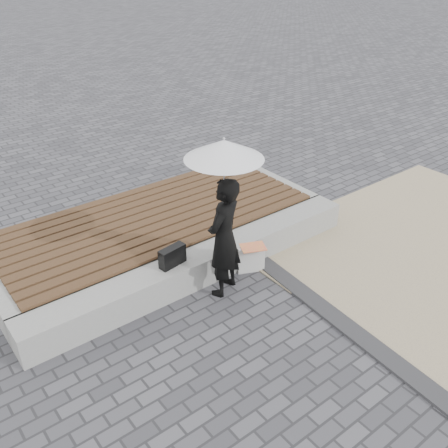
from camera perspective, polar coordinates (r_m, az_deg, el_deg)
The scene contains 10 objects.
ground at distance 5.89m, azimuth 6.80°, elevation -13.30°, with size 80.00×80.00×0.00m, color #4C4C51.
edging_band at distance 6.09m, azimuth 15.38°, elevation -12.39°, with size 0.25×5.20×0.04m, color #303032.
seating_ledge at distance 6.71m, azimuth -2.58°, elevation -4.68°, with size 5.00×0.45×0.40m, color #9B9B96.
timber_platform at distance 7.58m, azimuth -7.86°, elevation -0.56°, with size 5.00×2.00×0.40m, color #9C9D97.
timber_decking at distance 7.47m, azimuth -7.98°, elevation 0.90°, with size 4.60×2.00×0.04m, color #523621, non-canonical shape.
woman at distance 6.13m, azimuth 0.00°, elevation -1.61°, with size 0.58×0.38×1.60m, color black.
parasol at distance 5.61m, azimuth 0.00°, elevation 8.56°, with size 0.92×0.92×1.18m.
handbag at distance 6.31m, azimuth -5.96°, elevation -3.71°, with size 0.36×0.13×0.26m, color black.
canvas_tote at distance 6.86m, azimuth 3.04°, elevation -3.90°, with size 0.37×0.16×0.39m, color silver.
magazine at distance 6.72m, azimuth 3.36°, elevation -2.66°, with size 0.33×0.25×0.01m, color #E22948.
Camera 1 is at (-3.14, -2.94, 4.02)m, focal length 39.78 mm.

